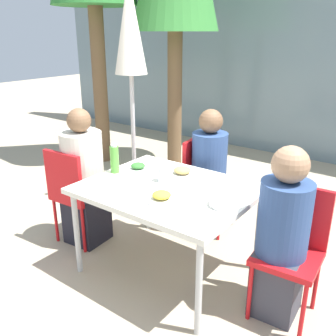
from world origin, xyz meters
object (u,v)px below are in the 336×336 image
(drinking_cup, at_px, (162,174))
(person_far, at_px, (209,175))
(chair_far, at_px, (203,176))
(chair_left, at_px, (74,189))
(person_right, at_px, (282,239))
(bottle, at_px, (115,159))
(closed_umbrella, at_px, (130,41))
(salad_bowl, at_px, (224,202))
(chair_right, at_px, (292,242))
(person_left, at_px, (84,182))

(drinking_cup, bearing_deg, person_far, 88.37)
(chair_far, bearing_deg, chair_left, -44.97)
(chair_left, relative_size, drinking_cup, 8.12)
(drinking_cup, bearing_deg, person_right, -0.86)
(chair_far, height_order, bottle, bottle)
(closed_umbrella, bearing_deg, chair_left, -83.88)
(person_far, distance_m, bottle, 0.92)
(chair_left, xyz_separation_m, drinking_cup, (0.81, 0.22, 0.26))
(chair_left, relative_size, salad_bowl, 4.58)
(chair_right, height_order, bottle, bottle)
(chair_left, xyz_separation_m, bottle, (0.38, 0.14, 0.32))
(person_far, height_order, bottle, person_far)
(closed_umbrella, height_order, bottle, closed_umbrella)
(chair_right, bearing_deg, closed_umbrella, -21.25)
(salad_bowl, bearing_deg, closed_umbrella, 152.26)
(person_left, relative_size, drinking_cup, 11.27)
(person_right, distance_m, person_far, 1.18)
(chair_left, distance_m, person_right, 1.79)
(person_right, xyz_separation_m, bottle, (-1.40, -0.07, 0.27))
(drinking_cup, bearing_deg, chair_right, 3.83)
(closed_umbrella, bearing_deg, person_far, -0.31)
(person_left, distance_m, person_right, 1.74)
(person_left, relative_size, bottle, 5.11)
(chair_right, bearing_deg, person_far, -34.90)
(drinking_cup, bearing_deg, person_left, -170.09)
(closed_umbrella, bearing_deg, bottle, -58.05)
(person_left, height_order, chair_right, person_left)
(closed_umbrella, bearing_deg, chair_far, 2.42)
(person_far, relative_size, salad_bowl, 6.13)
(closed_umbrella, relative_size, salad_bowl, 12.06)
(person_right, bearing_deg, chair_right, -122.04)
(bottle, distance_m, salad_bowl, 1.02)
(chair_far, bearing_deg, person_left, -45.87)
(person_right, relative_size, salad_bowl, 6.15)
(closed_umbrella, height_order, drinking_cup, closed_umbrella)
(closed_umbrella, height_order, salad_bowl, closed_umbrella)
(chair_right, relative_size, closed_umbrella, 0.38)
(chair_right, bearing_deg, chair_far, -34.45)
(person_left, height_order, person_far, person_left)
(person_left, xyz_separation_m, person_far, (0.78, 0.81, -0.01))
(person_right, relative_size, closed_umbrella, 0.51)
(chair_right, height_order, closed_umbrella, closed_umbrella)
(person_left, xyz_separation_m, bottle, (0.34, 0.05, 0.26))
(chair_left, relative_size, person_left, 0.72)
(person_right, xyz_separation_m, salad_bowl, (-0.38, -0.09, 0.18))
(person_right, distance_m, salad_bowl, 0.43)
(person_right, bearing_deg, chair_far, -38.69)
(salad_bowl, bearing_deg, person_far, 126.31)
(salad_bowl, bearing_deg, chair_right, 21.96)
(salad_bowl, bearing_deg, drinking_cup, 170.14)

